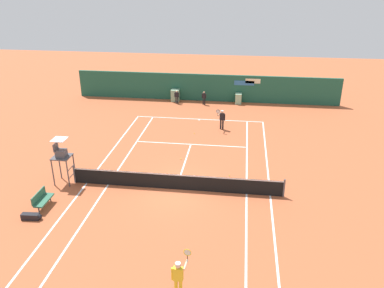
% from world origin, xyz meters
% --- Properties ---
extents(ground_plane, '(80.00, 80.00, 0.01)m').
position_xyz_m(ground_plane, '(-0.00, 0.58, 0.00)').
color(ground_plane, '#B25633').
extents(tennis_net, '(12.10, 0.10, 1.07)m').
position_xyz_m(tennis_net, '(0.00, 0.00, 0.51)').
color(tennis_net, '#4C4C51').
rests_on(tennis_net, ground_plane).
extents(sponsor_back_wall, '(25.00, 1.02, 2.57)m').
position_xyz_m(sponsor_back_wall, '(-0.02, 16.97, 1.24)').
color(sponsor_back_wall, '#1E5642').
rests_on(sponsor_back_wall, ground_plane).
extents(umpire_chair, '(1.00, 1.00, 2.77)m').
position_xyz_m(umpire_chair, '(-6.60, -0.06, 1.80)').
color(umpire_chair, '#47474C').
rests_on(umpire_chair, ground_plane).
extents(player_bench, '(0.54, 1.39, 0.88)m').
position_xyz_m(player_bench, '(-6.62, -2.72, 0.51)').
color(player_bench, '#38383D').
rests_on(player_bench, ground_plane).
extents(equipment_bag, '(1.04, 0.36, 0.32)m').
position_xyz_m(equipment_bag, '(-6.60, -3.85, 0.16)').
color(equipment_bag, black).
rests_on(equipment_bag, ground_plane).
extents(player_on_baseline, '(0.70, 0.64, 1.78)m').
position_xyz_m(player_on_baseline, '(2.00, 9.65, 0.93)').
color(player_on_baseline, black).
rests_on(player_on_baseline, ground_plane).
extents(player_near_side, '(0.69, 0.67, 1.84)m').
position_xyz_m(player_near_side, '(1.46, -7.85, 0.97)').
color(player_near_side, yellow).
rests_on(player_near_side, ground_plane).
extents(ball_kid_left_post, '(0.42, 0.17, 1.26)m').
position_xyz_m(ball_kid_left_post, '(-2.61, 15.72, 0.72)').
color(ball_kid_left_post, black).
rests_on(ball_kid_left_post, ground_plane).
extents(ball_kid_centre_post, '(0.42, 0.18, 1.26)m').
position_xyz_m(ball_kid_centre_post, '(-0.03, 15.72, 0.73)').
color(ball_kid_centre_post, black).
rests_on(ball_kid_centre_post, ground_plane).
extents(tennis_ball_mid_court, '(0.07, 0.07, 0.07)m').
position_xyz_m(tennis_ball_mid_court, '(2.96, 1.98, 0.03)').
color(tennis_ball_mid_court, '#CCE033').
rests_on(tennis_ball_mid_court, ground_plane).
extents(tennis_ball_near_service_line, '(0.07, 0.07, 0.07)m').
position_xyz_m(tennis_ball_near_service_line, '(0.00, 8.42, 0.03)').
color(tennis_ball_near_service_line, '#CCE033').
rests_on(tennis_ball_near_service_line, ground_plane).
extents(tennis_ball_by_sideline, '(0.07, 0.07, 0.07)m').
position_xyz_m(tennis_ball_by_sideline, '(-0.33, 3.86, 0.03)').
color(tennis_ball_by_sideline, '#CCE033').
rests_on(tennis_ball_by_sideline, ground_plane).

